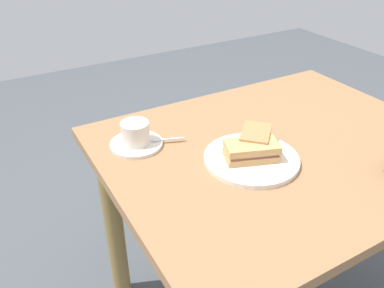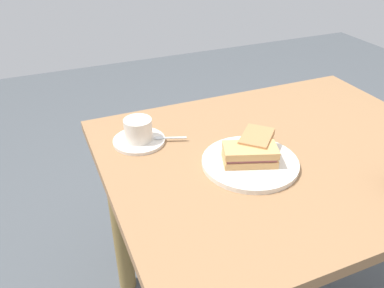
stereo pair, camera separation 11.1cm
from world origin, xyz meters
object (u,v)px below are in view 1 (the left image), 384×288
Objects in this scene: sandwich_plate at (251,159)px; sandwich_back at (255,139)px; sandwich_front at (251,151)px; spoon at (162,140)px; dining_table at (276,182)px; coffee_saucer at (136,144)px; coffee_cup at (135,132)px.

sandwich_plate is 0.06m from sandwich_back.
spoon is (0.17, -0.21, -0.03)m from sandwich_front.
sandwich_back is (-0.04, -0.04, 0.00)m from sandwich_front.
sandwich_back reaches higher than dining_table.
coffee_cup is (-0.00, -0.00, 0.04)m from coffee_saucer.
sandwich_front is 0.34m from coffee_saucer.
sandwich_front reaches higher than spoon.
coffee_cup is (0.38, -0.21, 0.18)m from dining_table.
sandwich_plate is at bearing -141.62° from sandwich_front.
sandwich_back is at bearing 140.49° from spoon.
sandwich_front is 0.34m from coffee_cup.
sandwich_front is 0.27m from spoon.
spoon is at bearing 158.43° from coffee_cup.
coffee_saucer is (0.38, -0.21, 0.14)m from dining_table.
sandwich_plate is 0.03m from sandwich_front.
sandwich_back is 0.27m from spoon.
coffee_cup is (0.25, -0.24, 0.04)m from sandwich_plate.
spoon reaches higher than coffee_saucer.
sandwich_front reaches higher than coffee_saucer.
sandwich_front is 1.03× the size of coffee_saucer.
sandwich_back is 1.22× the size of coffee_cup.
dining_table is at bearing -168.82° from sandwich_plate.
spoon reaches higher than sandwich_plate.
coffee_saucer reaches higher than dining_table.
sandwich_plate is at bearing 43.12° from sandwich_back.
coffee_saucer is at bearing -20.22° from spoon.
sandwich_front is at bearing 42.50° from sandwich_back.
dining_table is 6.66× the size of coffee_saucer.
spoon is at bearing -51.73° from sandwich_front.
dining_table is 0.46m from coffee_saucer.
sandwich_back reaches higher than coffee_saucer.
sandwich_front is at bearing 135.06° from coffee_saucer.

